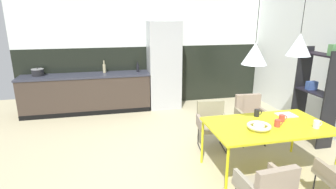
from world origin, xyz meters
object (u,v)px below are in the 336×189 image
mug_short_terracotta (257,113)px  pendant_lamp_over_table_far (299,45)px  armchair_facing_counter (268,186)px  mug_glass_clear (317,124)px  mug_white_ceramic (278,123)px  bottle_spice_small (104,68)px  open_shelf_unit (316,94)px  dining_table (268,127)px  open_book (286,115)px  cooking_pot (38,72)px  pendant_lamp_over_table_near (255,54)px  fruit_bowl (259,126)px  refrigerator_column (164,65)px  bottle_wine_green (138,68)px  armchair_corner_seat (250,113)px  mug_wide_latte (282,118)px  armchair_by_stool (212,120)px

mug_short_terracotta → pendant_lamp_over_table_far: 1.11m
armchair_facing_counter → mug_glass_clear: (1.13, 0.69, 0.30)m
mug_white_ceramic → bottle_spice_small: size_ratio=0.43×
mug_glass_clear → open_shelf_unit: (0.84, 1.00, 0.09)m
armchair_facing_counter → mug_glass_clear: bearing=28.0°
dining_table → open_shelf_unit: open_shelf_unit is taller
open_shelf_unit → dining_table: bearing=-61.5°
open_book → cooking_pot: bearing=143.4°
dining_table → pendant_lamp_over_table_near: size_ratio=1.29×
fruit_bowl → armchair_facing_counter: bearing=-113.2°
open_shelf_unit → pendant_lamp_over_table_near: 2.09m
bottle_spice_small → open_book: bearing=-49.2°
refrigerator_column → bottle_wine_green: (-0.63, 0.05, -0.04)m
armchair_corner_seat → armchair_facing_counter: (-0.87, -1.93, -0.04)m
refrigerator_column → open_shelf_unit: refrigerator_column is taller
mug_wide_latte → bottle_wine_green: bottle_wine_green is taller
fruit_bowl → pendant_lamp_over_table_near: size_ratio=0.24×
mug_wide_latte → mug_white_ceramic: 0.23m
bottle_wine_green → armchair_facing_counter: bearing=-78.6°
dining_table → open_book: size_ratio=6.25×
armchair_by_stool → bottle_wine_green: size_ratio=3.27×
refrigerator_column → open_shelf_unit: 3.30m
open_book → pendant_lamp_over_table_far: (-0.14, -0.25, 1.07)m
mug_glass_clear → dining_table: bearing=156.4°
dining_table → armchair_by_stool: (-0.46, 0.90, -0.19)m
open_book → bottle_spice_small: (-2.66, 3.09, 0.26)m
fruit_bowl → mug_glass_clear: mug_glass_clear is taller
mug_white_ceramic → dining_table: bearing=131.4°
dining_table → bottle_spice_small: size_ratio=5.76×
armchair_corner_seat → mug_white_ceramic: bearing=83.3°
armchair_facing_counter → bottle_wine_green: 4.32m
mug_white_ceramic → pendant_lamp_over_table_near: (-0.41, 0.04, 0.94)m
cooking_pot → mug_white_ceramic: bearing=-42.5°
fruit_bowl → open_book: 0.80m
cooking_pot → pendant_lamp_over_table_far: bearing=-39.7°
mug_wide_latte → open_book: bearing=42.4°
mug_glass_clear → pendant_lamp_over_table_far: pendant_lamp_over_table_far is taller
fruit_bowl → armchair_by_stool: bearing=102.4°
fruit_bowl → cooking_pot: (-3.42, 3.45, 0.18)m
bottle_spice_small → mug_short_terracotta: bearing=-53.9°
armchair_corner_seat → open_shelf_unit: 1.18m
dining_table → refrigerator_column: bearing=103.8°
dining_table → mug_wide_latte: mug_wide_latte is taller
armchair_by_stool → mug_wide_latte: mug_wide_latte is taller
refrigerator_column → cooking_pot: size_ratio=7.82×
dining_table → open_shelf_unit: bearing=28.5°
pendant_lamp_over_table_far → mug_white_ceramic: bearing=-158.0°
mug_short_terracotta → bottle_spice_small: size_ratio=0.43×
armchair_facing_counter → open_book: 1.60m
mug_glass_clear → mug_short_terracotta: 0.78m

